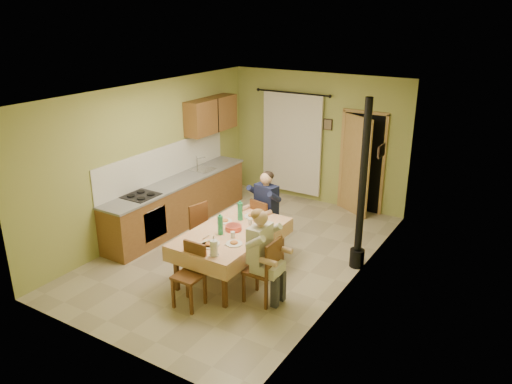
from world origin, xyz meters
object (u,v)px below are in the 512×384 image
Objects in this scene: dining_table at (232,253)px; man_far at (265,202)px; man_right at (262,246)px; stove_flue at (361,209)px; chair_right at (262,282)px; chair_far at (264,233)px; chair_left at (206,242)px; chair_near at (190,287)px.

dining_table is 1.20m from man_far.
man_far is 1.00× the size of man_right.
man_right is 1.89m from stove_flue.
chair_far is at bearing 29.36° from chair_right.
stove_flue reaches higher than chair_left.
chair_left is at bearing -117.21° from chair_far.
chair_far and chair_near have the same top height.
stove_flue is at bearing 18.99° from chair_far.
dining_table is at bearing 63.12° from man_right.
dining_table is 2.08× the size of chair_near.
chair_far is (-0.04, 1.08, -0.09)m from dining_table.
man_right is 0.50× the size of stove_flue.
chair_near is 2.95m from stove_flue.
man_far is at bearing 92.23° from dining_table.
man_right reaches higher than chair_left.
dining_table is at bearing 63.55° from chair_right.
stove_flue is at bearing 39.30° from dining_table.
man_far is at bearing 154.66° from chair_left.
stove_flue reaches higher than chair_near.
man_far is at bearing 28.66° from man_right.
man_far is at bearing -172.74° from stove_flue.
chair_right is 1.63m from chair_left.
chair_right is (0.81, 0.66, 0.00)m from chair_near.
man_right reaches higher than dining_table.
chair_far reaches higher than dining_table.
chair_near is 0.99× the size of chair_left.
chair_right is at bearing -49.31° from man_far.
stove_flue is at bearing 18.59° from man_far.
chair_left is 2.65m from stove_flue.
chair_right reaches higher than dining_table.
man_far is at bearing 29.09° from chair_right.
chair_far is 1.79m from man_right.
chair_left is (-0.67, -0.84, 0.00)m from chair_far.
man_right reaches higher than chair_near.
stove_flue is (2.31, 1.06, 0.74)m from chair_left.
chair_right is 2.01m from stove_flue.
man_right is at bearing 90.00° from chair_right.
man_right is (0.80, 0.66, 0.59)m from chair_near.
stove_flue is at bearing -26.15° from man_right.
chair_left is at bearing -116.91° from man_far.
chair_right is 0.59m from man_right.
chair_left is (-1.51, 0.63, -0.00)m from chair_right.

